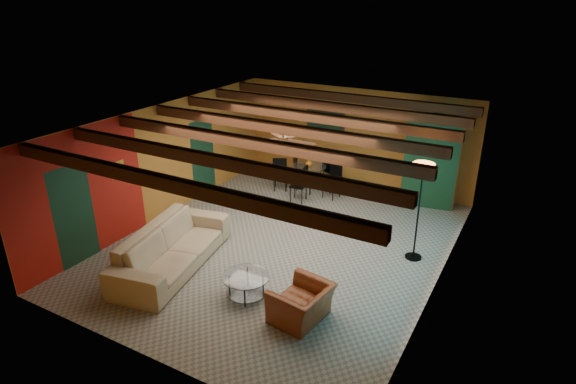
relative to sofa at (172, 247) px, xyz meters
The scene contains 11 objects.
room 3.12m from the sofa, 53.18° to the left, with size 6.52×8.01×2.71m.
sofa is the anchor object (origin of this frame).
armchair 3.00m from the sofa, ahead, with size 0.96×0.83×0.62m, color maroon.
coffee_table 1.85m from the sofa, ahead, with size 0.85×0.85×0.44m, color silver, non-canonical shape.
dining_table 4.84m from the sofa, 83.16° to the left, with size 1.88×1.88×0.98m, color white, non-canonical shape.
armoire 6.68m from the sofa, 56.54° to the left, with size 1.23×0.60×2.16m, color brown.
floor_lamp 4.90m from the sofa, 32.96° to the left, with size 0.42×0.42×2.06m, color black, non-canonical shape.
ceiling_fan 3.05m from the sofa, 51.57° to the left, with size 1.50×1.50×0.44m, color #472614, non-canonical shape.
painting 5.96m from the sofa, 84.43° to the left, with size 1.05×0.03×0.65m, color black.
potted_plant 6.93m from the sofa, 56.54° to the left, with size 0.41×0.36×0.46m, color #26661E.
vase 4.88m from the sofa, 83.16° to the left, with size 0.19×0.19×0.19m, color orange.
Camera 1 is at (4.51, -7.93, 5.09)m, focal length 29.86 mm.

